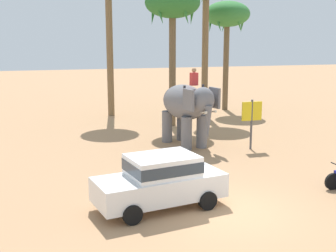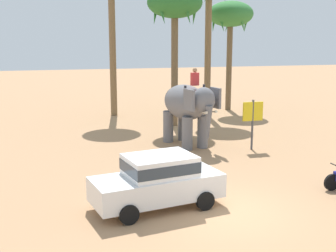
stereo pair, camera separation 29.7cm
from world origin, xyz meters
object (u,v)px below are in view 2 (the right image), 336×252
at_px(car_sedan_foreground, 158,179).
at_px(palm_tree_behind_elephant, 175,7).
at_px(elephant_with_mahout, 188,106).
at_px(palm_tree_near_hut, 230,17).
at_px(signboard_yellow, 253,115).

xyz_separation_m(car_sedan_foreground, palm_tree_behind_elephant, (3.95, 12.56, 6.06)).
relative_size(elephant_with_mahout, palm_tree_behind_elephant, 0.49).
bearing_deg(elephant_with_mahout, palm_tree_near_hut, 58.04).
distance_m(car_sedan_foreground, palm_tree_near_hut, 20.26).
xyz_separation_m(elephant_with_mahout, palm_tree_near_hut, (5.99, 9.61, 4.63)).
relative_size(elephant_with_mahout, signboard_yellow, 1.67).
distance_m(elephant_with_mahout, signboard_yellow, 3.14).
relative_size(car_sedan_foreground, elephant_with_mahout, 1.08).
bearing_deg(signboard_yellow, palm_tree_near_hut, 73.73).
relative_size(car_sedan_foreground, palm_tree_near_hut, 0.56).
bearing_deg(palm_tree_near_hut, palm_tree_behind_elephant, -139.33).
bearing_deg(car_sedan_foreground, palm_tree_behind_elephant, 72.56).
bearing_deg(palm_tree_behind_elephant, elephant_with_mahout, -97.87).
bearing_deg(palm_tree_near_hut, car_sedan_foreground, -118.38).
height_order(palm_tree_near_hut, signboard_yellow, palm_tree_near_hut).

